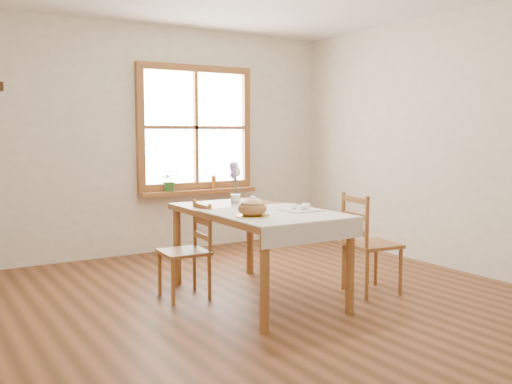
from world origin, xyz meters
TOP-DOWN VIEW (x-y plane):
  - ground at (0.00, 0.00)m, footprint 5.00×5.00m
  - room_walls at (0.00, 0.00)m, footprint 4.60×5.10m
  - window at (0.50, 2.47)m, footprint 1.46×0.08m
  - window_sill at (0.50, 2.40)m, footprint 1.46×0.20m
  - dining_table at (0.00, 0.30)m, footprint 0.90×1.60m
  - table_linen at (0.00, -0.00)m, footprint 0.91×0.99m
  - chair_left at (-0.51, 0.63)m, footprint 0.41×0.40m
  - chair_right at (0.94, -0.09)m, footprint 0.47×0.46m
  - bread_plate at (-0.27, -0.08)m, footprint 0.26×0.26m
  - bread_loaf at (-0.27, -0.08)m, footprint 0.22×0.22m
  - egg_napkin at (0.24, -0.01)m, footprint 0.30×0.25m
  - eggs at (0.24, -0.01)m, footprint 0.23×0.21m
  - salt_shaker at (-0.00, 0.26)m, footprint 0.05×0.05m
  - pepper_shaker at (0.03, 0.39)m, footprint 0.06×0.06m
  - flower_vase at (-0.02, 0.61)m, footprint 0.09×0.09m
  - lavender_bouquet at (-0.02, 0.61)m, footprint 0.15×0.15m
  - potted_plant at (0.13, 2.40)m, footprint 0.26×0.28m
  - amber_bottle at (0.70, 2.40)m, footprint 0.06×0.06m

SIDE VIEW (x-z plane):
  - ground at x=0.00m, z-range 0.00..0.00m
  - chair_left at x=-0.51m, z-range 0.00..0.81m
  - chair_right at x=0.94m, z-range 0.00..0.87m
  - dining_table at x=0.00m, z-range 0.29..1.04m
  - window_sill at x=0.50m, z-range 0.66..0.71m
  - table_linen at x=0.00m, z-range 0.75..0.76m
  - egg_napkin at x=0.24m, z-range 0.76..0.77m
  - bread_plate at x=-0.27m, z-range 0.76..0.77m
  - flower_vase at x=-0.02m, z-range 0.75..0.84m
  - eggs at x=0.24m, z-range 0.77..0.82m
  - amber_bottle at x=0.70m, z-range 0.72..0.88m
  - salt_shaker at x=0.00m, z-range 0.76..0.85m
  - pepper_shaker at x=0.03m, z-range 0.76..0.86m
  - potted_plant at x=0.13m, z-range 0.71..0.91m
  - bread_loaf at x=-0.27m, z-range 0.77..0.89m
  - lavender_bouquet at x=-0.02m, z-range 0.84..1.12m
  - window at x=0.50m, z-range 0.72..2.18m
  - room_walls at x=0.00m, z-range 0.38..3.03m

